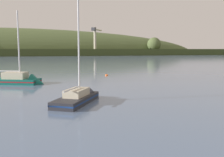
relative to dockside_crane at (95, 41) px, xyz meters
The scene contains 5 objects.
far_shoreline_hill 79.43m from the dockside_crane, 158.45° to the left, with size 474.02×97.10×46.56m.
dockside_crane is the anchor object (origin of this frame).
sailboat_near_mooring 177.53m from the dockside_crane, 97.27° to the right, with size 5.47×7.92×11.88m.
sailboat_midwater_white 164.12m from the dockside_crane, 100.76° to the right, with size 9.05×5.49×12.46m.
mooring_buoy_off_fishing_boat 152.54m from the dockside_crane, 95.91° to the right, with size 0.61×0.61×0.69m.
Camera 1 is at (-14.12, 0.37, 5.35)m, focal length 40.70 mm.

